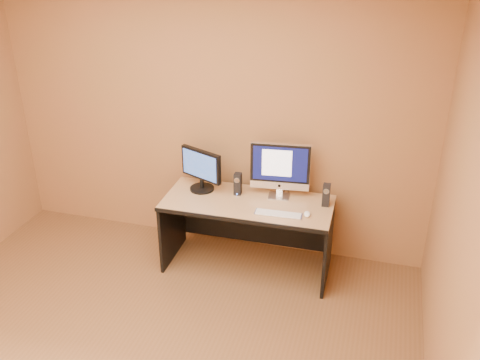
# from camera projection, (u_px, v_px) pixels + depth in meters

# --- Properties ---
(walls) EXTENTS (4.00, 4.00, 2.60)m
(walls) POSITION_uv_depth(u_px,v_px,m) (101.00, 222.00, 3.10)
(walls) COLOR brown
(walls) RESTS_ON ground
(desk) EXTENTS (1.48, 0.67, 0.68)m
(desk) POSITION_uv_depth(u_px,v_px,m) (247.00, 235.00, 4.78)
(desk) COLOR tan
(desk) RESTS_ON ground
(imac) EXTENTS (0.54, 0.25, 0.50)m
(imac) POSITION_uv_depth(u_px,v_px,m) (280.00, 171.00, 4.60)
(imac) COLOR silver
(imac) RESTS_ON desk
(second_monitor) EXTENTS (0.49, 0.37, 0.39)m
(second_monitor) POSITION_uv_depth(u_px,v_px,m) (201.00, 170.00, 4.76)
(second_monitor) COLOR black
(second_monitor) RESTS_ON desk
(speaker_left) EXTENTS (0.06, 0.07, 0.20)m
(speaker_left) POSITION_uv_depth(u_px,v_px,m) (238.00, 184.00, 4.72)
(speaker_left) COLOR black
(speaker_left) RESTS_ON desk
(speaker_right) EXTENTS (0.07, 0.07, 0.20)m
(speaker_right) POSITION_uv_depth(u_px,v_px,m) (326.00, 195.00, 4.53)
(speaker_right) COLOR black
(speaker_right) RESTS_ON desk
(keyboard) EXTENTS (0.40, 0.12, 0.02)m
(keyboard) POSITION_uv_depth(u_px,v_px,m) (278.00, 214.00, 4.42)
(keyboard) COLOR silver
(keyboard) RESTS_ON desk
(mouse) EXTENTS (0.07, 0.10, 0.03)m
(mouse) POSITION_uv_depth(u_px,v_px,m) (307.00, 214.00, 4.40)
(mouse) COLOR white
(mouse) RESTS_ON desk
(cable_a) EXTENTS (0.05, 0.20, 0.01)m
(cable_a) POSITION_uv_depth(u_px,v_px,m) (288.00, 193.00, 4.76)
(cable_a) COLOR black
(cable_a) RESTS_ON desk
(cable_b) EXTENTS (0.04, 0.16, 0.01)m
(cable_b) POSITION_uv_depth(u_px,v_px,m) (284.00, 191.00, 4.81)
(cable_b) COLOR black
(cable_b) RESTS_ON desk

